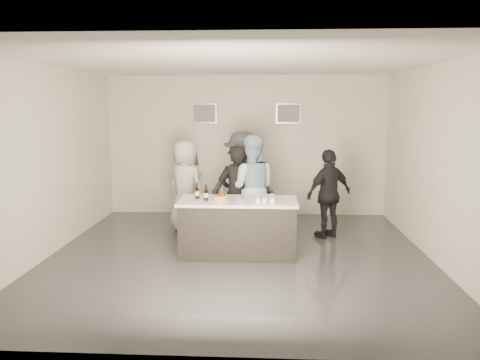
{
  "coord_description": "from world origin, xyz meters",
  "views": [
    {
      "loc": [
        0.41,
        -7.11,
        2.36
      ],
      "look_at": [
        0.0,
        0.5,
        1.15
      ],
      "focal_mm": 35.0,
      "sensor_mm": 36.0,
      "label": 1
    }
  ],
  "objects": [
    {
      "name": "wall_front",
      "position": [
        0.0,
        -3.0,
        1.5
      ],
      "size": [
        6.0,
        0.04,
        3.0
      ],
      "primitive_type": "cube",
      "color": "silver",
      "rests_on": "ground"
    },
    {
      "name": "ceiling",
      "position": [
        0.0,
        0.0,
        3.0
      ],
      "size": [
        6.0,
        6.0,
        0.0
      ],
      "primitive_type": "plane",
      "rotation": [
        3.14,
        0.0,
        0.0
      ],
      "color": "white"
    },
    {
      "name": "cake",
      "position": [
        -0.28,
        0.02,
        0.94
      ],
      "size": [
        0.24,
        0.24,
        0.07
      ],
      "primitive_type": "cylinder",
      "color": "gold",
      "rests_on": "bar_counter"
    },
    {
      "name": "person_guest_left",
      "position": [
        -1.09,
        1.53,
        0.87
      ],
      "size": [
        1.01,
        0.95,
        1.73
      ],
      "primitive_type": "imported",
      "rotation": [
        0.0,
        0.0,
        2.48
      ],
      "color": "silver",
      "rests_on": "ground"
    },
    {
      "name": "candles",
      "position": [
        -0.29,
        -0.24,
        0.9
      ],
      "size": [
        0.24,
        0.08,
        0.01
      ],
      "primitive_type": "cube",
      "color": "pink",
      "rests_on": "bar_counter"
    },
    {
      "name": "floor",
      "position": [
        0.0,
        0.0,
        0.0
      ],
      "size": [
        6.0,
        6.0,
        0.0
      ],
      "primitive_type": "plane",
      "color": "#3D3D42",
      "rests_on": "ground"
    },
    {
      "name": "wall_back",
      "position": [
        0.0,
        3.0,
        1.5
      ],
      "size": [
        6.0,
        0.04,
        3.0
      ],
      "primitive_type": "cube",
      "color": "silver",
      "rests_on": "ground"
    },
    {
      "name": "tumbler_cluster",
      "position": [
        0.42,
        0.04,
        0.94
      ],
      "size": [
        0.3,
        0.4,
        0.08
      ],
      "primitive_type": "cube",
      "color": "yellow",
      "rests_on": "bar_counter"
    },
    {
      "name": "person_guest_right",
      "position": [
        1.56,
        1.19,
        0.8
      ],
      "size": [
        1.0,
        0.83,
        1.6
      ],
      "primitive_type": "imported",
      "rotation": [
        0.0,
        0.0,
        3.7
      ],
      "color": "black",
      "rests_on": "ground"
    },
    {
      "name": "wall_left",
      "position": [
        -3.0,
        0.0,
        1.5
      ],
      "size": [
        0.04,
        6.0,
        3.0
      ],
      "primitive_type": "cube",
      "color": "silver",
      "rests_on": "ground"
    },
    {
      "name": "bar_counter",
      "position": [
        -0.01,
        0.11,
        0.45
      ],
      "size": [
        1.86,
        0.86,
        0.9
      ],
      "primitive_type": "cube",
      "color": "white",
      "rests_on": "ground"
    },
    {
      "name": "person_main_blue",
      "position": [
        0.17,
        0.97,
        0.94
      ],
      "size": [
        0.94,
        0.74,
        1.87
      ],
      "primitive_type": "imported",
      "rotation": [
        0.0,
        0.0,
        3.1
      ],
      "color": "#A9C7DD",
      "rests_on": "ground"
    },
    {
      "name": "wall_right",
      "position": [
        3.0,
        0.0,
        1.5
      ],
      "size": [
        0.04,
        6.0,
        3.0
      ],
      "primitive_type": "cube",
      "color": "silver",
      "rests_on": "ground"
    },
    {
      "name": "beer_bottle_a",
      "position": [
        -0.67,
        0.15,
        1.03
      ],
      "size": [
        0.07,
        0.07,
        0.26
      ],
      "primitive_type": "cylinder",
      "color": "black",
      "rests_on": "bar_counter"
    },
    {
      "name": "picture_right",
      "position": [
        0.9,
        2.97,
        2.2
      ],
      "size": [
        0.54,
        0.04,
        0.44
      ],
      "primitive_type": "cube",
      "color": "#B2B2B7",
      "rests_on": "wall_back"
    },
    {
      "name": "beer_bottle_b",
      "position": [
        -0.5,
        0.01,
        1.03
      ],
      "size": [
        0.07,
        0.07,
        0.26
      ],
      "primitive_type": "cylinder",
      "color": "black",
      "rests_on": "bar_counter"
    },
    {
      "name": "person_main_black",
      "position": [
        -0.1,
        0.85,
        0.85
      ],
      "size": [
        0.72,
        0.6,
        1.69
      ],
      "primitive_type": "imported",
      "rotation": [
        0.0,
        0.0,
        3.52
      ],
      "color": "black",
      "rests_on": "ground"
    },
    {
      "name": "person_guest_back",
      "position": [
        -0.0,
        1.44,
        0.95
      ],
      "size": [
        1.3,
        0.84,
        1.9
      ],
      "primitive_type": "imported",
      "rotation": [
        0.0,
        0.0,
        3.03
      ],
      "color": "#373039",
      "rests_on": "ground"
    },
    {
      "name": "picture_left",
      "position": [
        -0.9,
        2.97,
        2.2
      ],
      "size": [
        0.54,
        0.04,
        0.44
      ],
      "primitive_type": "cube",
      "color": "#B2B2B7",
      "rests_on": "wall_back"
    }
  ]
}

